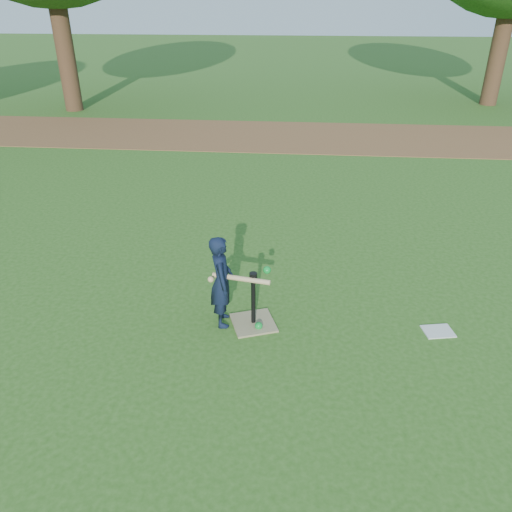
{
  "coord_description": "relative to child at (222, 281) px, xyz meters",
  "views": [
    {
      "loc": [
        0.76,
        -4.58,
        3.09
      ],
      "look_at": [
        0.33,
        0.01,
        0.65
      ],
      "focal_mm": 35.0,
      "sensor_mm": 36.0,
      "label": 1
    }
  ],
  "objects": [
    {
      "name": "dirt_strip",
      "position": [
        -0.01,
        7.78,
        -0.49
      ],
      "size": [
        24.0,
        3.0,
        0.01
      ],
      "primitive_type": "cube",
      "color": "brown",
      "rests_on": "ground"
    },
    {
      "name": "wiffle_ball_ground",
      "position": [
        0.39,
        -0.09,
        -0.46
      ],
      "size": [
        0.08,
        0.08,
        0.08
      ],
      "primitive_type": "sphere",
      "color": "#0C8C2C",
      "rests_on": "ground"
    },
    {
      "name": "batting_tee",
      "position": [
        0.32,
        -0.01,
        -0.39
      ],
      "size": [
        0.55,
        0.55,
        0.61
      ],
      "color": "#8E805A",
      "rests_on": "ground"
    },
    {
      "name": "swing_action",
      "position": [
        0.22,
        -0.01,
        0.07
      ],
      "size": [
        0.63,
        0.22,
        0.13
      ],
      "color": "tan",
      "rests_on": "ground"
    },
    {
      "name": "clipboard",
      "position": [
        2.23,
        0.03,
        -0.49
      ],
      "size": [
        0.34,
        0.28,
        0.01
      ],
      "primitive_type": "cube",
      "rotation": [
        0.0,
        0.0,
        0.2
      ],
      "color": "silver",
      "rests_on": "ground"
    },
    {
      "name": "ground",
      "position": [
        -0.01,
        0.28,
        -0.5
      ],
      "size": [
        80.0,
        80.0,
        0.0
      ],
      "primitive_type": "plane",
      "color": "#285116",
      "rests_on": "ground"
    },
    {
      "name": "child",
      "position": [
        0.0,
        0.0,
        0.0
      ],
      "size": [
        0.3,
        0.4,
        1.0
      ],
      "primitive_type": "imported",
      "rotation": [
        0.0,
        0.0,
        1.75
      ],
      "color": "black",
      "rests_on": "ground"
    }
  ]
}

